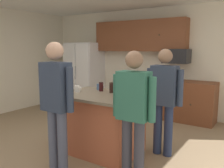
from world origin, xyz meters
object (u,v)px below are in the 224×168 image
at_px(kitchen_island, 102,123).
at_px(glass_stout_tall, 118,92).
at_px(microwave_over_range, 177,56).
at_px(mug_ceramic_white, 99,87).
at_px(glass_pilsner, 119,90).
at_px(person_elder_center, 164,95).
at_px(glass_dark_ale, 101,87).
at_px(person_host_foreground, 56,98).
at_px(mug_blue_stoneware, 77,89).
at_px(glass_short_whisky, 111,88).
at_px(refrigerator, 84,74).
at_px(person_guest_left, 133,108).

relative_size(kitchen_island, glass_stout_tall, 7.61).
relative_size(microwave_over_range, mug_ceramic_white, 4.21).
bearing_deg(mug_ceramic_white, kitchen_island, -49.49).
distance_m(kitchen_island, glass_pilsner, 0.60).
relative_size(person_elder_center, glass_dark_ale, 10.84).
bearing_deg(mug_ceramic_white, glass_dark_ale, -42.55).
relative_size(person_host_foreground, mug_blue_stoneware, 12.86).
bearing_deg(glass_short_whisky, refrigerator, 137.50).
distance_m(glass_short_whisky, mug_ceramic_white, 0.35).
bearing_deg(person_host_foreground, glass_short_whisky, -2.42).
distance_m(person_guest_left, glass_dark_ale, 1.18).
distance_m(person_guest_left, glass_stout_tall, 0.62).
bearing_deg(glass_stout_tall, glass_dark_ale, 150.45).
bearing_deg(person_host_foreground, mug_blue_stoneware, 30.51).
bearing_deg(mug_ceramic_white, glass_pilsner, -20.76).
xyz_separation_m(refrigerator, mug_ceramic_white, (1.98, -1.99, 0.09)).
bearing_deg(microwave_over_range, refrigerator, -177.40).
bearing_deg(microwave_over_range, kitchen_island, -98.50).
height_order(person_host_foreground, glass_pilsner, person_host_foreground).
distance_m(glass_stout_tall, glass_dark_ale, 0.57).
height_order(person_elder_center, mug_blue_stoneware, person_elder_center).
height_order(refrigerator, person_elder_center, refrigerator).
relative_size(refrigerator, glass_dark_ale, 11.81).
xyz_separation_m(person_elder_center, mug_ceramic_white, (-1.11, -0.13, 0.05)).
bearing_deg(glass_pilsner, mug_blue_stoneware, -165.59).
bearing_deg(glass_pilsner, glass_dark_ale, 166.49).
height_order(mug_blue_stoneware, glass_dark_ale, glass_dark_ale).
distance_m(microwave_over_range, mug_blue_stoneware, 2.64).
distance_m(kitchen_island, person_elder_center, 1.06).
distance_m(person_guest_left, glass_short_whisky, 0.99).
bearing_deg(mug_blue_stoneware, kitchen_island, 9.22).
distance_m(glass_dark_ale, mug_ceramic_white, 0.14).
xyz_separation_m(refrigerator, mug_blue_stoneware, (1.81, -2.36, 0.10)).
distance_m(mug_blue_stoneware, glass_short_whisky, 0.56).
distance_m(kitchen_island, glass_dark_ale, 0.59).
bearing_deg(glass_stout_tall, glass_short_whisky, 137.36).
bearing_deg(glass_dark_ale, glass_pilsner, -13.51).
bearing_deg(person_guest_left, mug_ceramic_white, -5.68).
bearing_deg(person_guest_left, person_elder_center, -62.23).
relative_size(person_host_foreground, glass_pilsner, 11.58).
xyz_separation_m(glass_stout_tall, glass_dark_ale, (-0.50, 0.28, -0.01)).
relative_size(mug_blue_stoneware, mug_ceramic_white, 1.00).
height_order(person_host_foreground, glass_short_whisky, person_host_foreground).
height_order(glass_short_whisky, mug_ceramic_white, glass_short_whisky).
relative_size(person_elder_center, glass_short_whisky, 9.77).
relative_size(refrigerator, microwave_over_range, 3.16).
distance_m(person_host_foreground, glass_short_whisky, 1.02).
xyz_separation_m(person_host_foreground, person_guest_left, (0.94, 0.35, -0.07)).
distance_m(microwave_over_range, glass_stout_tall, 2.53).
distance_m(person_host_foreground, mug_ceramic_white, 1.13).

